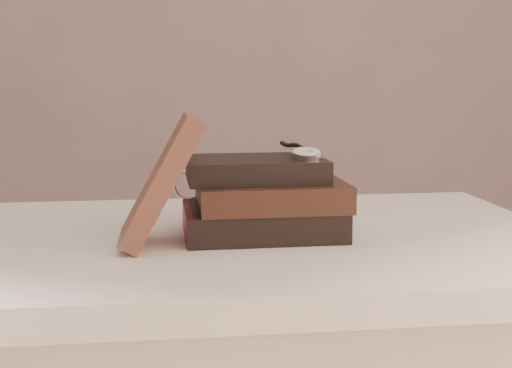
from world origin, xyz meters
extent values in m
cube|color=white|center=(0.00, 0.35, 0.73)|extent=(1.00, 0.60, 0.04)
cube|color=white|center=(0.00, 0.35, 0.67)|extent=(0.88, 0.49, 0.08)
cube|color=black|center=(0.06, 0.34, 0.77)|extent=(0.22, 0.15, 0.04)
cube|color=beige|center=(0.06, 0.34, 0.77)|extent=(0.22, 0.14, 0.03)
cube|color=gold|center=(-0.05, 0.36, 0.77)|extent=(0.01, 0.01, 0.04)
cube|color=maroon|center=(-0.05, 0.33, 0.77)|extent=(0.01, 0.14, 0.04)
cube|color=black|center=(0.07, 0.33, 0.81)|extent=(0.21, 0.15, 0.04)
cube|color=beige|center=(0.07, 0.33, 0.81)|extent=(0.20, 0.13, 0.03)
cube|color=gold|center=(-0.03, 0.35, 0.81)|extent=(0.01, 0.01, 0.04)
cube|color=black|center=(0.05, 0.34, 0.85)|extent=(0.20, 0.14, 0.03)
cube|color=beige|center=(0.05, 0.34, 0.85)|extent=(0.19, 0.13, 0.03)
cube|color=gold|center=(-0.04, 0.36, 0.85)|extent=(0.01, 0.01, 0.03)
cube|color=#4A271C|center=(-0.08, 0.29, 0.84)|extent=(0.12, 0.12, 0.18)
cylinder|color=silver|center=(0.12, 0.32, 0.87)|extent=(0.05, 0.05, 0.02)
cylinder|color=white|center=(0.12, 0.32, 0.87)|extent=(0.04, 0.04, 0.01)
torus|color=silver|center=(0.12, 0.32, 0.87)|extent=(0.04, 0.04, 0.01)
cylinder|color=silver|center=(0.12, 0.35, 0.87)|extent=(0.01, 0.01, 0.01)
cube|color=black|center=(0.12, 0.33, 0.87)|extent=(0.00, 0.01, 0.00)
cube|color=black|center=(0.12, 0.32, 0.87)|extent=(0.01, 0.00, 0.00)
sphere|color=black|center=(0.12, 0.36, 0.87)|extent=(0.01, 0.01, 0.01)
sphere|color=black|center=(0.12, 0.37, 0.87)|extent=(0.01, 0.01, 0.01)
sphere|color=black|center=(0.12, 0.37, 0.87)|extent=(0.01, 0.01, 0.01)
sphere|color=black|center=(0.12, 0.38, 0.87)|extent=(0.01, 0.01, 0.01)
sphere|color=black|center=(0.11, 0.39, 0.87)|extent=(0.01, 0.01, 0.01)
sphere|color=black|center=(0.11, 0.40, 0.87)|extent=(0.01, 0.01, 0.01)
sphere|color=black|center=(0.11, 0.41, 0.87)|extent=(0.01, 0.01, 0.01)
sphere|color=black|center=(0.11, 0.42, 0.87)|extent=(0.01, 0.01, 0.01)
sphere|color=black|center=(0.11, 0.42, 0.87)|extent=(0.01, 0.01, 0.01)
sphere|color=black|center=(0.11, 0.43, 0.87)|extent=(0.01, 0.01, 0.01)
sphere|color=black|center=(0.10, 0.44, 0.87)|extent=(0.01, 0.01, 0.01)
torus|color=silver|center=(-0.04, 0.40, 0.81)|extent=(0.04, 0.01, 0.04)
torus|color=silver|center=(0.00, 0.40, 0.81)|extent=(0.04, 0.01, 0.04)
cylinder|color=silver|center=(-0.02, 0.40, 0.82)|extent=(0.01, 0.00, 0.00)
cylinder|color=silver|center=(-0.06, 0.45, 0.81)|extent=(0.00, 0.10, 0.02)
cylinder|color=silver|center=(0.02, 0.46, 0.81)|extent=(0.00, 0.10, 0.02)
camera|label=1|loc=(-0.08, -0.66, 0.98)|focal=50.24mm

